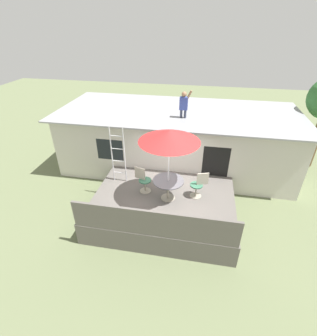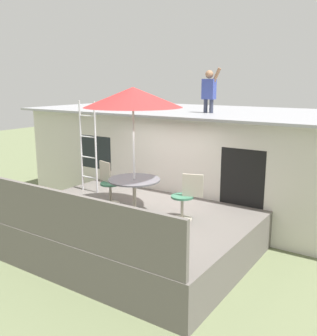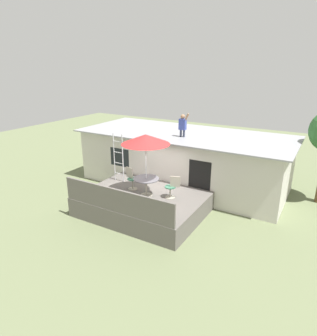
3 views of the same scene
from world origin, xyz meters
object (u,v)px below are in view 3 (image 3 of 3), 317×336
at_px(step_ladder, 118,158).
at_px(person_figure, 183,124).
at_px(patio_chair_left, 131,179).
at_px(patio_chair_right, 172,187).
at_px(patio_table, 146,182).
at_px(patio_umbrella, 146,139).

height_order(step_ladder, person_figure, person_figure).
bearing_deg(patio_chair_left, patio_chair_right, 18.22).
xyz_separation_m(step_ladder, patio_chair_left, (1.02, -0.47, -0.64)).
height_order(person_figure, patio_chair_left, person_figure).
bearing_deg(person_figure, step_ladder, -133.80).
bearing_deg(person_figure, patio_chair_left, -111.95).
height_order(person_figure, patio_chair_right, person_figure).
relative_size(patio_table, person_figure, 0.94).
distance_m(step_ladder, patio_chair_right, 3.06).
distance_m(person_figure, patio_chair_right, 3.42).
height_order(patio_umbrella, step_ladder, patio_umbrella).
bearing_deg(patio_chair_right, patio_umbrella, 0.00).
bearing_deg(patio_table, patio_chair_left, 163.04).
distance_m(patio_umbrella, patio_chair_right, 2.16).
relative_size(step_ladder, person_figure, 1.98).
bearing_deg(patio_table, patio_umbrella, 135.00).
xyz_separation_m(patio_umbrella, patio_chair_right, (1.00, 0.33, -1.89)).
xyz_separation_m(patio_table, person_figure, (0.14, 2.95, 1.89)).
bearing_deg(patio_umbrella, patio_chair_right, 18.03).
height_order(patio_chair_left, patio_chair_right, same).
height_order(patio_umbrella, patio_chair_left, patio_umbrella).
bearing_deg(patio_table, person_figure, 87.22).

